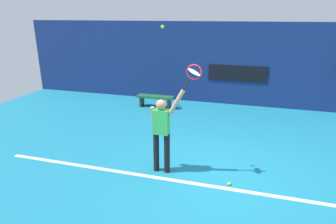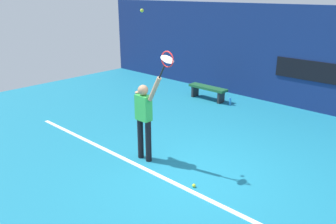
% 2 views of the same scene
% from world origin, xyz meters
% --- Properties ---
extents(ground_plane, '(18.00, 18.00, 0.00)m').
position_xyz_m(ground_plane, '(0.00, 0.00, 0.00)').
color(ground_plane, teal).
extents(back_wall, '(18.00, 0.20, 3.14)m').
position_xyz_m(back_wall, '(0.00, 5.68, 1.57)').
color(back_wall, navy).
rests_on(back_wall, ground_plane).
extents(sponsor_banner_center, '(2.20, 0.03, 0.60)m').
position_xyz_m(sponsor_banner_center, '(0.00, 5.56, 1.24)').
color(sponsor_banner_center, black).
extents(court_baseline, '(10.00, 0.10, 0.01)m').
position_xyz_m(court_baseline, '(0.00, -0.46, 0.01)').
color(court_baseline, white).
rests_on(court_baseline, ground_plane).
extents(tennis_player, '(0.76, 0.31, 1.94)m').
position_xyz_m(tennis_player, '(-1.23, -0.14, 1.01)').
color(tennis_player, black).
rests_on(tennis_player, ground_plane).
extents(tennis_racket, '(0.44, 0.27, 0.61)m').
position_xyz_m(tennis_racket, '(-0.57, -0.14, 2.28)').
color(tennis_racket, black).
extents(tennis_ball, '(0.07, 0.07, 0.07)m').
position_xyz_m(tennis_ball, '(-1.19, -0.17, 3.16)').
color(tennis_ball, '#CCE033').
extents(court_bench, '(1.40, 0.36, 0.45)m').
position_xyz_m(court_bench, '(-2.91, 4.37, 0.34)').
color(court_bench, '#1E592D').
rests_on(court_bench, ground_plane).
extents(water_bottle, '(0.07, 0.07, 0.24)m').
position_xyz_m(water_bottle, '(-2.00, 4.37, 0.12)').
color(water_bottle, '#338CD8').
rests_on(water_bottle, ground_plane).
extents(spare_ball, '(0.07, 0.07, 0.07)m').
position_xyz_m(spare_ball, '(0.29, -0.30, 0.03)').
color(spare_ball, '#CCE033').
rests_on(spare_ball, ground_plane).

